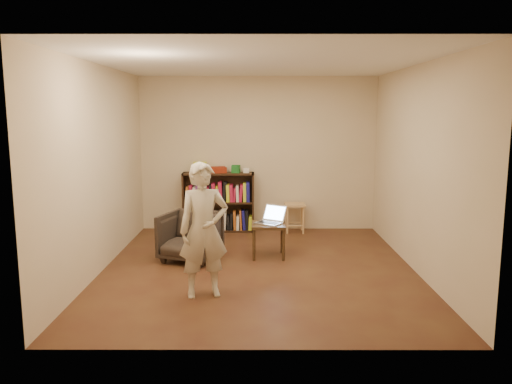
{
  "coord_description": "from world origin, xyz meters",
  "views": [
    {
      "loc": [
        -0.02,
        -6.24,
        2.0
      ],
      "look_at": [
        -0.03,
        0.35,
        0.95
      ],
      "focal_mm": 35.0,
      "sensor_mm": 36.0,
      "label": 1
    }
  ],
  "objects_px": {
    "bookshelf": "(219,205)",
    "side_table": "(268,229)",
    "stool": "(295,209)",
    "person": "(204,230)",
    "laptop": "(271,219)",
    "armchair": "(190,236)"
  },
  "relations": [
    {
      "from": "stool",
      "to": "laptop",
      "type": "distance_m",
      "value": 1.48
    },
    {
      "from": "armchair",
      "to": "person",
      "type": "height_order",
      "value": "person"
    },
    {
      "from": "stool",
      "to": "armchair",
      "type": "xyz_separation_m",
      "value": [
        -1.55,
        -1.61,
        -0.06
      ]
    },
    {
      "from": "laptop",
      "to": "bookshelf",
      "type": "bearing_deg",
      "value": 152.19
    },
    {
      "from": "stool",
      "to": "person",
      "type": "bearing_deg",
      "value": -112.37
    },
    {
      "from": "bookshelf",
      "to": "laptop",
      "type": "bearing_deg",
      "value": -60.7
    },
    {
      "from": "laptop",
      "to": "person",
      "type": "xyz_separation_m",
      "value": [
        -0.77,
        -1.55,
        0.21
      ]
    },
    {
      "from": "armchair",
      "to": "laptop",
      "type": "bearing_deg",
      "value": 29.51
    },
    {
      "from": "stool",
      "to": "laptop",
      "type": "bearing_deg",
      "value": -107.5
    },
    {
      "from": "bookshelf",
      "to": "side_table",
      "type": "height_order",
      "value": "bookshelf"
    },
    {
      "from": "bookshelf",
      "to": "laptop",
      "type": "xyz_separation_m",
      "value": [
        0.85,
        -1.51,
        0.09
      ]
    },
    {
      "from": "side_table",
      "to": "laptop",
      "type": "bearing_deg",
      "value": 55.83
    },
    {
      "from": "bookshelf",
      "to": "laptop",
      "type": "height_order",
      "value": "bookshelf"
    },
    {
      "from": "person",
      "to": "armchair",
      "type": "bearing_deg",
      "value": 89.11
    },
    {
      "from": "laptop",
      "to": "person",
      "type": "height_order",
      "value": "person"
    },
    {
      "from": "side_table",
      "to": "person",
      "type": "relative_size",
      "value": 0.32
    },
    {
      "from": "armchair",
      "to": "laptop",
      "type": "xyz_separation_m",
      "value": [
        1.1,
        0.2,
        0.2
      ]
    },
    {
      "from": "bookshelf",
      "to": "side_table",
      "type": "distance_m",
      "value": 1.76
    },
    {
      "from": "side_table",
      "to": "person",
      "type": "bearing_deg",
      "value": -116.24
    },
    {
      "from": "stool",
      "to": "person",
      "type": "relative_size",
      "value": 0.33
    },
    {
      "from": "stool",
      "to": "laptop",
      "type": "relative_size",
      "value": 1.02
    },
    {
      "from": "bookshelf",
      "to": "person",
      "type": "bearing_deg",
      "value": -88.62
    }
  ]
}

